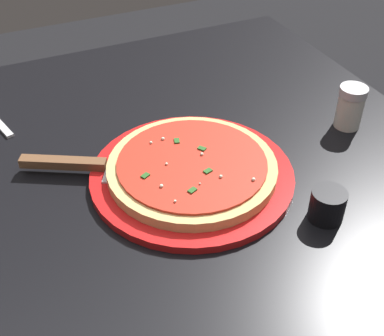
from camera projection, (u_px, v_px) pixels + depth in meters
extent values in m
cube|color=black|center=(247.00, 169.00, 1.44)|extent=(0.06, 0.06, 0.75)
cube|color=black|center=(183.00, 184.00, 0.79)|extent=(0.95, 0.87, 0.03)
cylinder|color=red|center=(192.00, 175.00, 0.77)|extent=(0.30, 0.30, 0.01)
cylinder|color=#DBB26B|center=(192.00, 168.00, 0.76)|extent=(0.25, 0.25, 0.02)
cylinder|color=red|center=(192.00, 163.00, 0.76)|extent=(0.22, 0.22, 0.00)
sphere|color=#EFEACC|center=(161.00, 186.00, 0.71)|extent=(0.01, 0.01, 0.01)
sphere|color=#EFEACC|center=(221.00, 177.00, 0.73)|extent=(0.01, 0.01, 0.01)
sphere|color=#EFEACC|center=(151.00, 142.00, 0.79)|extent=(0.00, 0.00, 0.00)
sphere|color=#EFEACC|center=(202.00, 183.00, 0.72)|extent=(0.00, 0.00, 0.00)
sphere|color=#EFEACC|center=(163.00, 139.00, 0.80)|extent=(0.01, 0.01, 0.01)
sphere|color=#EFEACC|center=(175.00, 201.00, 0.69)|extent=(0.00, 0.00, 0.00)
sphere|color=#EFEACC|center=(203.00, 155.00, 0.77)|extent=(0.00, 0.00, 0.00)
sphere|color=#EFEACC|center=(167.00, 165.00, 0.75)|extent=(0.00, 0.00, 0.00)
sphere|color=#EFEACC|center=(254.00, 179.00, 0.72)|extent=(0.01, 0.01, 0.01)
cube|color=#23561E|center=(192.00, 190.00, 0.71)|extent=(0.01, 0.01, 0.00)
cube|color=#23561E|center=(202.00, 148.00, 0.78)|extent=(0.01, 0.01, 0.00)
cube|color=#23561E|center=(177.00, 141.00, 0.80)|extent=(0.01, 0.01, 0.00)
cube|color=#23561E|center=(208.00, 171.00, 0.74)|extent=(0.01, 0.01, 0.00)
cube|color=#23561E|center=(145.00, 176.00, 0.73)|extent=(0.01, 0.01, 0.00)
cube|color=silver|center=(136.00, 169.00, 0.77)|extent=(0.10, 0.11, 0.00)
cube|color=brown|center=(63.00, 163.00, 0.78)|extent=(0.08, 0.12, 0.01)
cylinder|color=black|center=(327.00, 205.00, 0.70)|extent=(0.05, 0.05, 0.05)
cylinder|color=silver|center=(349.00, 111.00, 0.87)|extent=(0.04, 0.04, 0.06)
cylinder|color=silver|center=(354.00, 91.00, 0.85)|extent=(0.05, 0.05, 0.01)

